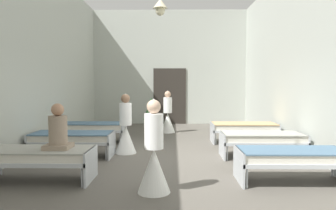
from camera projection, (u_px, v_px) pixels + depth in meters
The scene contains 13 objects.
ground_plane at pixel (167, 159), 7.49m from camera, with size 7.16×13.36×0.10m, color #59544C.
room_shell at pixel (168, 57), 8.74m from camera, with size 6.96×12.96×4.90m.
bed_left_row_0 at pixel (38, 156), 5.60m from camera, with size 1.90×0.84×0.57m.
bed_right_row_0 at pixel (293, 157), 5.53m from camera, with size 1.90×0.84×0.57m.
bed_left_row_1 at pixel (72, 138), 7.50m from camera, with size 1.90×0.84×0.57m.
bed_right_row_1 at pixel (262, 139), 7.43m from camera, with size 1.90×0.84×0.57m.
bed_left_row_2 at pixel (93, 127), 9.39m from camera, with size 1.90×0.84×0.57m.
bed_right_row_2 at pixel (244, 128), 9.32m from camera, with size 1.90×0.84×0.57m.
nurse_near_aisle at pixel (154, 159), 4.99m from camera, with size 0.52×0.52×1.49m.
nurse_mid_aisle at pixel (126, 132), 7.87m from camera, with size 0.52×0.52×1.49m.
nurse_far_aisle at pixel (168, 118), 11.26m from camera, with size 0.52×0.52×1.49m.
patient_seated_primary at pixel (58, 132), 5.59m from camera, with size 0.44×0.44×0.80m.
potted_plant at pixel (151, 111), 10.66m from camera, with size 0.54×0.54×1.26m.
Camera 1 is at (0.15, -7.39, 1.70)m, focal length 34.00 mm.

